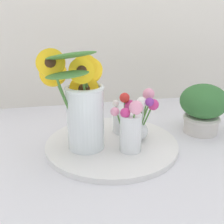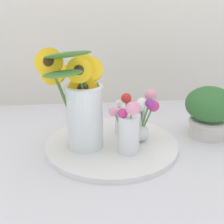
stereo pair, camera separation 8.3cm
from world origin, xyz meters
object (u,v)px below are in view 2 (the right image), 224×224
vase_bulb_right (143,118)px  vase_small_center (128,130)px  mason_jar_sunflowers (82,105)px  serving_tray (112,144)px  vase_small_back (126,118)px  potted_plant (209,110)px

vase_bulb_right → vase_small_center: bearing=-131.1°
mason_jar_sunflowers → serving_tray: bearing=13.6°
vase_small_back → potted_plant: potted_plant is taller
vase_small_center → vase_bulb_right: size_ratio=1.02×
serving_tray → vase_bulb_right: size_ratio=2.61×
serving_tray → vase_small_center: (0.04, -0.07, 0.08)m
vase_bulb_right → potted_plant: bearing=11.2°
serving_tray → vase_small_center: bearing=-60.3°
serving_tray → vase_small_center: size_ratio=2.55×
mason_jar_sunflowers → potted_plant: 0.45m
serving_tray → potted_plant: potted_plant is taller
mason_jar_sunflowers → potted_plant: (0.44, 0.07, -0.06)m
vase_bulb_right → potted_plant: vase_bulb_right is taller
vase_small_center → vase_small_back: bearing=83.9°
vase_bulb_right → vase_small_back: bearing=123.7°
mason_jar_sunflowers → vase_small_center: size_ratio=1.89×
vase_small_back → mason_jar_sunflowers: bearing=-149.5°
serving_tray → vase_small_back: vase_small_back is taller
serving_tray → potted_plant: bearing=7.4°
vase_small_back → vase_bulb_right: bearing=-56.3°
serving_tray → vase_small_back: (0.06, 0.07, 0.07)m
vase_bulb_right → mason_jar_sunflowers: bearing=-174.3°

